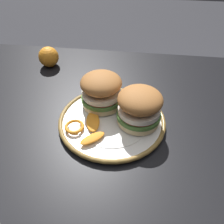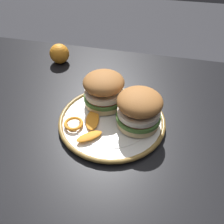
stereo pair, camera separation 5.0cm
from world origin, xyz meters
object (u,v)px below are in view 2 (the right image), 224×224
Objects in this scene: dining_table at (101,140)px; whole_orange at (59,54)px; dinner_plate at (112,120)px; sandwich_half_right at (139,109)px; sandwich_half_left at (102,89)px.

whole_orange is at bearing 131.55° from dining_table.
sandwich_half_right reaches higher than dinner_plate.
whole_orange is at bearing 134.76° from dinner_plate.
sandwich_half_left is (-0.00, 0.05, 0.16)m from dining_table.
dinner_plate is 0.09m from sandwich_half_left.
sandwich_half_left is 0.13m from sandwich_half_right.
whole_orange reaches higher than dining_table.
dining_table is 0.11m from dinner_plate.
dining_table is 18.66× the size of whole_orange.
dinner_plate reaches higher than dining_table.
whole_orange is at bearing 136.60° from sandwich_half_left.
sandwich_half_left is at bearing 152.76° from sandwich_half_right.
sandwich_half_right is (0.11, -0.06, 0.00)m from sandwich_half_left.
sandwich_half_right is at bearing -27.24° from sandwich_half_left.
whole_orange is (-0.24, 0.22, -0.03)m from sandwich_half_left.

